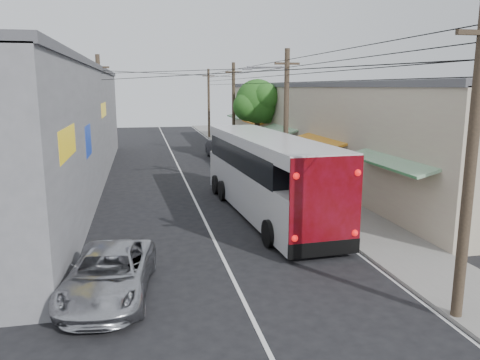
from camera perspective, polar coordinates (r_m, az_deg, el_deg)
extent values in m
plane|color=black|center=(13.55, 0.63, -14.86)|extent=(120.00, 120.00, 0.00)
cube|color=slate|center=(33.68, 4.04, 1.16)|extent=(3.00, 80.00, 0.12)
cube|color=#B9B193|center=(36.63, 10.07, 6.47)|extent=(6.00, 40.00, 6.00)
cube|color=#4C4C51|center=(36.51, 10.24, 11.33)|extent=(6.20, 40.00, 0.30)
cube|color=#176A2C|center=(20.88, 17.98, 2.28)|extent=(1.39, 6.00, 0.46)
cube|color=orange|center=(28.03, 9.87, 4.84)|extent=(1.39, 6.00, 0.46)
cube|color=#176A2C|center=(35.55, 5.09, 6.30)|extent=(1.39, 6.00, 0.46)
cube|color=orange|center=(43.24, 1.98, 7.22)|extent=(1.39, 6.00, 0.46)
cube|color=#176A2C|center=(51.02, -0.19, 7.85)|extent=(1.39, 6.00, 0.46)
cube|color=gray|center=(30.53, -23.04, 5.76)|extent=(7.00, 36.00, 7.00)
cube|color=#4C4C51|center=(30.45, -23.58, 12.51)|extent=(7.20, 36.00, 0.30)
cube|color=yellow|center=(16.14, -20.45, 4.29)|extent=(0.12, 3.50, 1.00)
cube|color=#1433A5|center=(22.12, -18.13, 4.59)|extent=(0.12, 2.20, 1.40)
cube|color=yellow|center=(31.99, -16.38, 8.21)|extent=(0.12, 4.00, 0.90)
cylinder|color=#473828|center=(12.76, 26.26, 1.24)|extent=(0.28, 0.28, 8.00)
cylinder|color=#473828|center=(26.15, 5.63, 6.92)|extent=(0.28, 0.28, 8.00)
cube|color=#473828|center=(26.10, 5.77, 13.94)|extent=(1.40, 0.12, 0.12)
cylinder|color=#473828|center=(40.68, -0.79, 8.52)|extent=(0.28, 0.28, 8.00)
cube|color=#473828|center=(40.65, -0.80, 13.03)|extent=(1.40, 0.12, 0.12)
cylinder|color=#473828|center=(55.46, -3.82, 9.24)|extent=(0.28, 0.28, 8.00)
cube|color=#473828|center=(55.44, -3.87, 12.54)|extent=(1.40, 0.12, 0.12)
cylinder|color=#473828|center=(32.03, -16.60, 7.31)|extent=(0.28, 0.28, 8.00)
cube|color=#473828|center=(31.99, -16.93, 13.03)|extent=(1.40, 0.12, 0.12)
cylinder|color=#59595E|center=(25.79, 3.36, 13.57)|extent=(2.20, 0.10, 0.10)
cube|color=#59595E|center=(25.52, 0.91, 13.38)|extent=(0.50, 0.18, 0.12)
cylinder|color=#3F2B19|center=(39.23, 2.09, 5.48)|extent=(0.44, 0.44, 4.00)
sphere|color=#184D14|center=(39.04, 2.12, 9.57)|extent=(3.60, 3.60, 3.60)
sphere|color=#184D14|center=(39.90, 3.32, 8.74)|extent=(2.60, 2.60, 2.60)
sphere|color=#184D14|center=(38.46, 0.95, 8.96)|extent=(2.40, 2.40, 2.40)
sphere|color=#184D14|center=(38.17, 3.09, 10.13)|extent=(2.20, 2.20, 2.20)
sphere|color=#184D14|center=(39.84, 1.38, 9.90)|extent=(2.00, 2.00, 2.00)
cube|color=silver|center=(22.13, 3.16, -1.09)|extent=(3.42, 12.97, 2.03)
cube|color=black|center=(22.36, 2.77, 2.94)|extent=(3.32, 10.83, 1.07)
cube|color=silver|center=(21.76, 3.22, 4.69)|extent=(3.42, 12.97, 0.53)
cube|color=maroon|center=(16.11, 10.44, -2.66)|extent=(2.65, 0.24, 3.10)
cube|color=black|center=(16.58, 10.23, -8.22)|extent=(2.67, 0.26, 0.53)
sphere|color=red|center=(15.96, 6.67, -7.07)|extent=(0.24, 0.24, 0.24)
sphere|color=red|center=(16.90, 13.80, -6.28)|extent=(0.24, 0.24, 0.24)
sphere|color=red|center=(15.43, 6.85, 0.49)|extent=(0.24, 0.24, 0.24)
sphere|color=red|center=(16.40, 14.15, 0.87)|extent=(0.24, 0.24, 0.24)
cylinder|color=black|center=(17.79, 3.61, -6.52)|extent=(0.38, 1.09, 1.07)
cylinder|color=black|center=(18.79, 11.39, -5.75)|extent=(0.38, 1.09, 1.07)
cylinder|color=black|center=(24.94, -2.10, -1.30)|extent=(0.38, 1.09, 1.07)
cylinder|color=black|center=(25.67, 3.72, -0.95)|extent=(0.38, 1.09, 1.07)
cylinder|color=black|center=(26.47, -2.90, -0.57)|extent=(0.38, 1.09, 1.07)
cylinder|color=black|center=(27.16, 2.62, -0.26)|extent=(0.38, 1.09, 1.07)
imported|color=#B5B6BC|center=(14.20, -15.67, -10.96)|extent=(2.88, 5.23, 1.39)
imported|color=#A4A3AC|center=(28.65, 2.94, 1.10)|extent=(3.17, 6.49, 1.82)
imported|color=#232227|center=(37.36, -0.61, 3.27)|extent=(1.84, 4.44, 1.51)
imported|color=black|center=(39.74, -2.48, 3.75)|extent=(1.93, 4.70, 1.51)
imported|color=pink|center=(22.48, 12.09, -2.10)|extent=(0.57, 0.41, 1.48)
imported|color=#9BB6E2|center=(24.71, 8.68, -0.64)|extent=(0.81, 0.65, 1.59)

